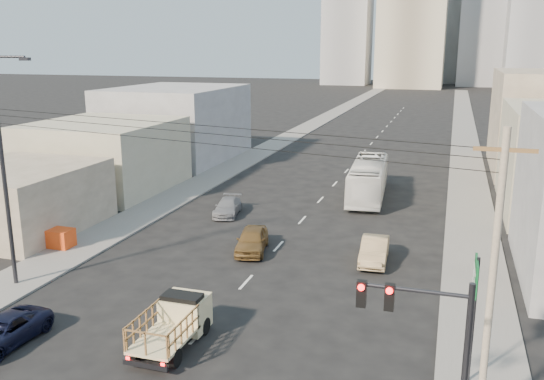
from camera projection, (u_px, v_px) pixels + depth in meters
The scene contains 23 objects.
ground at pixel (179, 356), 23.44m from camera, with size 420.00×420.00×0.00m, color black.
sidewalk_left at pixel (310, 126), 91.65m from camera, with size 3.50×180.00×0.12m, color slate.
sidewalk_right at pixel (464, 132), 84.81m from camera, with size 3.50×180.00×0.12m, color slate.
lane_dashes at pixel (368, 147), 72.51m from camera, with size 0.15×104.00×0.01m.
flatbed_pickup at pixel (174, 320), 24.13m from camera, with size 1.95×4.41×1.90m.
navy_pickup at pixel (2, 332), 24.18m from camera, with size 2.03×4.40×1.22m, color black.
city_bus at pixel (368, 179), 48.02m from camera, with size 2.66×11.36×3.16m, color white.
sedan_brown at pixel (252, 240), 35.33m from camera, with size 1.74×4.33×1.47m, color brown.
sedan_tan at pixel (374, 250), 33.60m from camera, with size 1.51×4.32×1.42m, color tan.
sedan_grey at pixel (228, 207), 43.15m from camera, with size 1.68×4.13×1.20m, color gray.
traffic_signal at pixel (429, 342), 16.36m from camera, with size 3.23×0.35×6.00m.
green_sign at pixel (475, 290), 20.67m from camera, with size 0.18×1.60×5.00m.
utility_pole at pixel (492, 280), 17.91m from camera, with size 1.80×0.24×10.00m.
streetlamp_left at pixel (5, 166), 28.91m from camera, with size 2.36×0.25×12.00m.
overhead_wires at pixel (187, 133), 22.67m from camera, with size 23.01×5.02×0.72m.
crate_stack at pixel (58, 238), 35.87m from camera, with size 1.80×1.20×1.14m.
bldg_left_near at pixel (18, 199), 39.26m from camera, with size 9.00×10.00×4.40m, color gray.
bldg_left_mid at pixel (105, 156), 50.47m from camera, with size 11.00×12.00×6.00m, color #A9A388.
bldg_left_far at pixel (176, 123), 64.26m from camera, with size 12.00×16.00×8.00m, color gray.
midrise_ne at pixel (486, 23), 184.66m from camera, with size 16.00×16.00×40.00m, color gray.
midrise_nw at pixel (347, 33), 193.57m from camera, with size 15.00×15.00×34.00m, color gray.
midrise_back at pixel (448, 19), 201.56m from camera, with size 18.00×18.00×44.00m, color gray.
midrise_east at pixel (532, 41), 164.10m from camera, with size 14.00×14.00×28.00m, color gray.
Camera 1 is at (9.96, -19.00, 12.23)m, focal length 38.00 mm.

